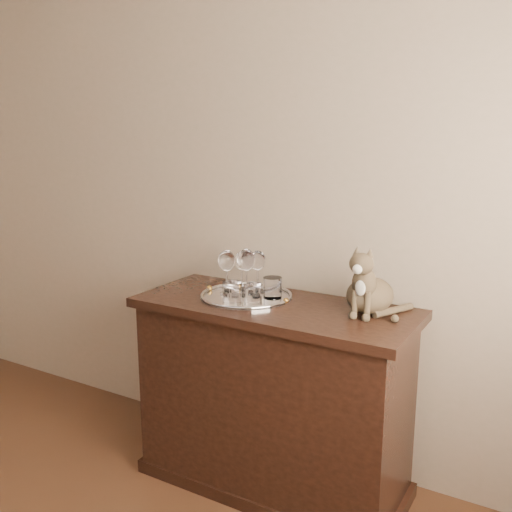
{
  "coord_description": "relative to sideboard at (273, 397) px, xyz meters",
  "views": [
    {
      "loc": [
        1.7,
        -0.09,
        1.56
      ],
      "look_at": [
        0.51,
        1.95,
        1.04
      ],
      "focal_mm": 40.0,
      "sensor_mm": 36.0,
      "label": 1
    }
  ],
  "objects": [
    {
      "name": "wine_glass_a",
      "position": [
        -0.22,
        0.1,
        0.52
      ],
      "size": [
        0.07,
        0.07,
        0.18
      ],
      "primitive_type": null,
      "color": "silver",
      "rests_on": "tray"
    },
    {
      "name": "sideboard",
      "position": [
        0.0,
        0.0,
        0.0
      ],
      "size": [
        1.2,
        0.5,
        0.85
      ],
      "primitive_type": null,
      "color": "black",
      "rests_on": "ground"
    },
    {
      "name": "tray",
      "position": [
        -0.14,
        0.01,
        0.43
      ],
      "size": [
        0.4,
        0.4,
        0.01
      ],
      "primitive_type": "cylinder",
      "color": "silver",
      "rests_on": "sideboard"
    },
    {
      "name": "wall_back",
      "position": [
        -0.6,
        0.31,
        0.93
      ],
      "size": [
        4.0,
        0.1,
        2.7
      ],
      "primitive_type": "cube",
      "color": "tan",
      "rests_on": "ground"
    },
    {
      "name": "wine_glass_d",
      "position": [
        -0.16,
        0.03,
        0.54
      ],
      "size": [
        0.08,
        0.08,
        0.21
      ],
      "primitive_type": null,
      "color": "white",
      "rests_on": "tray"
    },
    {
      "name": "cat",
      "position": [
        0.38,
        0.1,
        0.57
      ],
      "size": [
        0.29,
        0.27,
        0.28
      ],
      "primitive_type": null,
      "rotation": [
        0.0,
        0.0,
        -0.02
      ],
      "color": "#47352A",
      "rests_on": "sideboard"
    },
    {
      "name": "tumbler_a",
      "position": [
        -0.07,
        -0.06,
        0.48
      ],
      "size": [
        0.07,
        0.07,
        0.08
      ],
      "primitive_type": "cylinder",
      "color": "silver",
      "rests_on": "tray"
    },
    {
      "name": "tumbler_c",
      "position": [
        -0.04,
        0.05,
        0.48
      ],
      "size": [
        0.08,
        0.08,
        0.09
      ],
      "primitive_type": "cylinder",
      "color": "silver",
      "rests_on": "tray"
    },
    {
      "name": "wine_glass_b",
      "position": [
        -0.14,
        0.11,
        0.53
      ],
      "size": [
        0.07,
        0.07,
        0.19
      ],
      "primitive_type": null,
      "color": "silver",
      "rests_on": "tray"
    },
    {
      "name": "tumbler_b",
      "position": [
        -0.14,
        -0.1,
        0.48
      ],
      "size": [
        0.08,
        0.08,
        0.09
      ],
      "primitive_type": "cylinder",
      "color": "white",
      "rests_on": "tray"
    },
    {
      "name": "wine_glass_c",
      "position": [
        -0.24,
        0.0,
        0.53
      ],
      "size": [
        0.08,
        0.08,
        0.2
      ],
      "primitive_type": null,
      "color": "white",
      "rests_on": "tray"
    }
  ]
}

